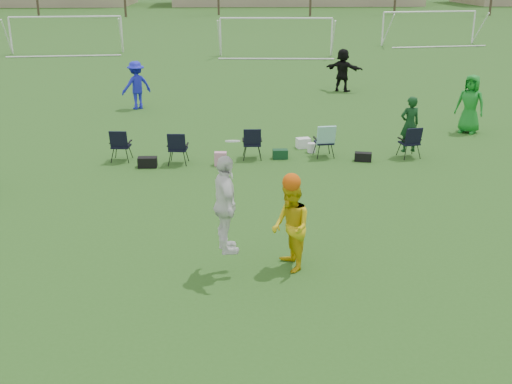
{
  "coord_description": "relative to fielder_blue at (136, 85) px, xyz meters",
  "views": [
    {
      "loc": [
        0.59,
        -10.83,
        5.45
      ],
      "look_at": [
        1.18,
        1.18,
        1.25
      ],
      "focal_mm": 45.0,
      "sensor_mm": 36.0,
      "label": 1
    }
  ],
  "objects": [
    {
      "name": "fielder_blue",
      "position": [
        0.0,
        0.0,
        0.0
      ],
      "size": [
        1.44,
        1.28,
        1.94
      ],
      "primitive_type": "imported",
      "rotation": [
        0.0,
        0.0,
        3.71
      ],
      "color": "#1B20CC",
      "rests_on": "ground"
    },
    {
      "name": "fielder_green_far",
      "position": [
        12.09,
        -4.63,
        0.05
      ],
      "size": [
        1.18,
        1.12,
        2.03
      ],
      "primitive_type": "imported",
      "rotation": [
        0.0,
        0.0,
        -0.67
      ],
      "color": "#167F23",
      "rests_on": "ground"
    },
    {
      "name": "sideline_setup",
      "position": [
        5.41,
        -7.59,
        -0.42
      ],
      "size": [
        9.37,
        2.24,
        1.85
      ],
      "color": "#0F3817",
      "rests_on": "ground"
    },
    {
      "name": "ground",
      "position": [
        3.0,
        -15.38,
        -0.97
      ],
      "size": [
        260.0,
        260.0,
        0.0
      ],
      "primitive_type": "plane",
      "color": "#2A571B",
      "rests_on": "ground"
    },
    {
      "name": "goal_mid",
      "position": [
        7.0,
        16.62,
        0.95
      ],
      "size": [
        7.4,
        0.63,
        2.46
      ],
      "rotation": [
        0.0,
        0.0,
        -0.07
      ],
      "color": "white",
      "rests_on": "ground"
    },
    {
      "name": "goal_right",
      "position": [
        19.0,
        22.62,
        0.95
      ],
      "size": [
        7.35,
        1.14,
        2.46
      ],
      "rotation": [
        0.0,
        0.0,
        0.14
      ],
      "color": "white",
      "rests_on": "ground"
    },
    {
      "name": "goal_left",
      "position": [
        -7.0,
        18.62,
        0.95
      ],
      "size": [
        7.39,
        0.76,
        2.46
      ],
      "rotation": [
        0.0,
        0.0,
        0.09
      ],
      "color": "white",
      "rests_on": "ground"
    },
    {
      "name": "fielder_black",
      "position": [
        9.08,
        3.52,
        0.02
      ],
      "size": [
        1.84,
        1.52,
        1.98
      ],
      "primitive_type": "imported",
      "rotation": [
        0.0,
        0.0,
        2.54
      ],
      "color": "black",
      "rests_on": "ground"
    },
    {
      "name": "center_contest",
      "position": [
        4.2,
        -15.19,
        0.17
      ],
      "size": [
        1.95,
        1.22,
        2.61
      ],
      "color": "white",
      "rests_on": "ground"
    }
  ]
}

